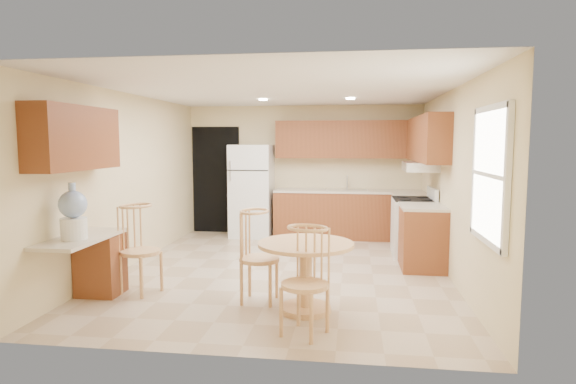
# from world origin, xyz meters

# --- Properties ---
(floor) EXTENTS (5.50, 5.50, 0.00)m
(floor) POSITION_xyz_m (0.00, 0.00, 0.00)
(floor) COLOR tan
(floor) RESTS_ON ground
(ceiling) EXTENTS (4.50, 5.50, 0.02)m
(ceiling) POSITION_xyz_m (0.00, 0.00, 2.50)
(ceiling) COLOR white
(ceiling) RESTS_ON wall_back
(wall_back) EXTENTS (4.50, 0.02, 2.50)m
(wall_back) POSITION_xyz_m (0.00, 2.75, 1.25)
(wall_back) COLOR beige
(wall_back) RESTS_ON floor
(wall_front) EXTENTS (4.50, 0.02, 2.50)m
(wall_front) POSITION_xyz_m (0.00, -2.75, 1.25)
(wall_front) COLOR beige
(wall_front) RESTS_ON floor
(wall_left) EXTENTS (0.02, 5.50, 2.50)m
(wall_left) POSITION_xyz_m (-2.25, 0.00, 1.25)
(wall_left) COLOR beige
(wall_left) RESTS_ON floor
(wall_right) EXTENTS (0.02, 5.50, 2.50)m
(wall_right) POSITION_xyz_m (2.25, 0.00, 1.25)
(wall_right) COLOR beige
(wall_right) RESTS_ON floor
(doorway) EXTENTS (0.90, 0.02, 2.10)m
(doorway) POSITION_xyz_m (-1.75, 2.73, 1.05)
(doorway) COLOR black
(doorway) RESTS_ON floor
(base_cab_back) EXTENTS (2.75, 0.60, 0.87)m
(base_cab_back) POSITION_xyz_m (0.88, 2.45, 0.43)
(base_cab_back) COLOR brown
(base_cab_back) RESTS_ON floor
(counter_back) EXTENTS (2.75, 0.63, 0.04)m
(counter_back) POSITION_xyz_m (0.88, 2.45, 0.89)
(counter_back) COLOR beige
(counter_back) RESTS_ON base_cab_back
(base_cab_right_a) EXTENTS (0.60, 0.59, 0.87)m
(base_cab_right_a) POSITION_xyz_m (1.95, 1.85, 0.43)
(base_cab_right_a) COLOR brown
(base_cab_right_a) RESTS_ON floor
(counter_right_a) EXTENTS (0.63, 0.59, 0.04)m
(counter_right_a) POSITION_xyz_m (1.95, 1.85, 0.89)
(counter_right_a) COLOR beige
(counter_right_a) RESTS_ON base_cab_right_a
(base_cab_right_b) EXTENTS (0.60, 0.80, 0.87)m
(base_cab_right_b) POSITION_xyz_m (1.95, 0.40, 0.43)
(base_cab_right_b) COLOR brown
(base_cab_right_b) RESTS_ON floor
(counter_right_b) EXTENTS (0.63, 0.80, 0.04)m
(counter_right_b) POSITION_xyz_m (1.95, 0.40, 0.89)
(counter_right_b) COLOR beige
(counter_right_b) RESTS_ON base_cab_right_b
(upper_cab_back) EXTENTS (2.75, 0.33, 0.70)m
(upper_cab_back) POSITION_xyz_m (0.88, 2.58, 1.85)
(upper_cab_back) COLOR brown
(upper_cab_back) RESTS_ON wall_back
(upper_cab_right) EXTENTS (0.33, 2.42, 0.70)m
(upper_cab_right) POSITION_xyz_m (2.08, 1.21, 1.85)
(upper_cab_right) COLOR brown
(upper_cab_right) RESTS_ON wall_right
(upper_cab_left) EXTENTS (0.33, 1.40, 0.70)m
(upper_cab_left) POSITION_xyz_m (-2.08, -1.60, 1.85)
(upper_cab_left) COLOR brown
(upper_cab_left) RESTS_ON wall_left
(sink) EXTENTS (0.78, 0.44, 0.01)m
(sink) POSITION_xyz_m (0.85, 2.45, 0.91)
(sink) COLOR silver
(sink) RESTS_ON counter_back
(range_hood) EXTENTS (0.50, 0.76, 0.14)m
(range_hood) POSITION_xyz_m (2.00, 1.18, 1.42)
(range_hood) COLOR silver
(range_hood) RESTS_ON upper_cab_right
(desk_pedestal) EXTENTS (0.48, 0.42, 0.72)m
(desk_pedestal) POSITION_xyz_m (-2.00, -1.32, 0.36)
(desk_pedestal) COLOR brown
(desk_pedestal) RESTS_ON floor
(desk_top) EXTENTS (0.50, 1.20, 0.04)m
(desk_top) POSITION_xyz_m (-2.00, -1.70, 0.75)
(desk_top) COLOR beige
(desk_top) RESTS_ON desk_pedestal
(window) EXTENTS (0.06, 1.12, 1.30)m
(window) POSITION_xyz_m (2.23, -1.85, 1.50)
(window) COLOR white
(window) RESTS_ON wall_right
(can_light_a) EXTENTS (0.14, 0.14, 0.02)m
(can_light_a) POSITION_xyz_m (-0.50, 1.20, 2.48)
(can_light_a) COLOR white
(can_light_a) RESTS_ON ceiling
(can_light_b) EXTENTS (0.14, 0.14, 0.02)m
(can_light_b) POSITION_xyz_m (0.90, 1.20, 2.48)
(can_light_b) COLOR white
(can_light_b) RESTS_ON ceiling
(refrigerator) EXTENTS (0.77, 0.75, 1.75)m
(refrigerator) POSITION_xyz_m (-0.95, 2.40, 0.88)
(refrigerator) COLOR white
(refrigerator) RESTS_ON floor
(stove) EXTENTS (0.65, 0.76, 1.09)m
(stove) POSITION_xyz_m (1.92, 1.18, 0.47)
(stove) COLOR white
(stove) RESTS_ON floor
(dining_table) EXTENTS (1.02, 1.02, 0.75)m
(dining_table) POSITION_xyz_m (0.47, -1.58, 0.49)
(dining_table) COLOR tan
(dining_table) RESTS_ON floor
(chair_table_a) EXTENTS (0.46, 0.59, 1.04)m
(chair_table_a) POSITION_xyz_m (-0.08, -1.43, 0.63)
(chair_table_a) COLOR tan
(chair_table_a) RESTS_ON floor
(chair_table_b) EXTENTS (0.45, 0.50, 1.01)m
(chair_table_b) POSITION_xyz_m (0.52, -2.30, 0.62)
(chair_table_b) COLOR tan
(chair_table_b) RESTS_ON floor
(chair_desk) EXTENTS (0.46, 0.60, 1.05)m
(chair_desk) POSITION_xyz_m (-1.55, -1.30, 0.64)
(chair_desk) COLOR tan
(chair_desk) RESTS_ON floor
(water_crock) EXTENTS (0.29, 0.29, 0.61)m
(water_crock) POSITION_xyz_m (-2.00, -1.83, 1.04)
(water_crock) COLOR white
(water_crock) RESTS_ON desk_top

